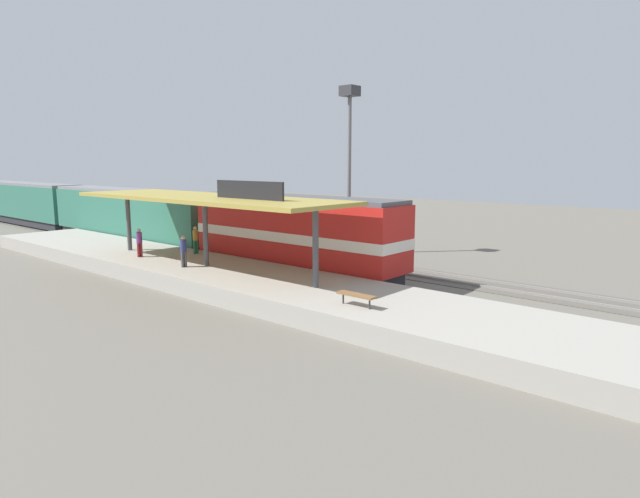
% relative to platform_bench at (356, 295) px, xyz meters
% --- Properties ---
extents(ground_plane, '(120.00, 120.00, 0.00)m').
position_rel_platform_bench_xyz_m(ground_plane, '(8.00, 11.37, -1.34)').
color(ground_plane, '#666056').
extents(track_near, '(3.20, 110.00, 0.16)m').
position_rel_platform_bench_xyz_m(track_near, '(6.00, 11.37, -1.31)').
color(track_near, '#565249').
rests_on(track_near, ground).
extents(track_far, '(3.20, 110.00, 0.16)m').
position_rel_platform_bench_xyz_m(track_far, '(10.60, 11.37, -1.31)').
color(track_far, '#565249').
rests_on(track_far, ground).
extents(platform, '(6.00, 44.00, 0.90)m').
position_rel_platform_bench_xyz_m(platform, '(1.40, 11.37, -0.89)').
color(platform, '#9E998E').
rests_on(platform, ground).
extents(station_canopy, '(5.20, 18.00, 4.70)m').
position_rel_platform_bench_xyz_m(station_canopy, '(1.40, 11.27, 3.19)').
color(station_canopy, '#47474C').
rests_on(station_canopy, platform).
extents(platform_bench, '(0.44, 1.70, 0.50)m').
position_rel_platform_bench_xyz_m(platform_bench, '(0.00, 0.00, 0.00)').
color(platform_bench, '#333338').
rests_on(platform_bench, platform).
extents(locomotive, '(2.93, 14.43, 4.44)m').
position_rel_platform_bench_xyz_m(locomotive, '(6.00, 9.09, 1.07)').
color(locomotive, '#28282D').
rests_on(locomotive, track_near).
extents(passenger_carriage_front, '(2.90, 20.00, 4.24)m').
position_rel_platform_bench_xyz_m(passenger_carriage_front, '(6.00, 27.09, 0.97)').
color(passenger_carriage_front, '#28282D').
rests_on(passenger_carriage_front, track_near).
extents(passenger_carriage_rear, '(2.90, 20.00, 4.24)m').
position_rel_platform_bench_xyz_m(passenger_carriage_rear, '(6.00, 47.89, 0.97)').
color(passenger_carriage_rear, '#28282D').
rests_on(passenger_carriage_rear, track_near).
extents(freight_car, '(2.80, 12.00, 3.54)m').
position_rel_platform_bench_xyz_m(freight_car, '(10.60, 15.37, 0.63)').
color(freight_car, '#28282D').
rests_on(freight_car, track_far).
extents(light_mast, '(1.10, 1.10, 11.70)m').
position_rel_platform_bench_xyz_m(light_mast, '(13.80, 11.14, 7.05)').
color(light_mast, slate).
rests_on(light_mast, ground).
extents(person_waiting, '(0.34, 0.34, 1.71)m').
position_rel_platform_bench_xyz_m(person_waiting, '(0.45, 16.57, 0.51)').
color(person_waiting, maroon).
rests_on(person_waiting, platform).
extents(person_walking, '(0.34, 0.34, 1.71)m').
position_rel_platform_bench_xyz_m(person_walking, '(3.35, 14.99, 0.51)').
color(person_walking, '#23603D').
rests_on(person_walking, platform).
extents(person_boarding, '(0.34, 0.34, 1.71)m').
position_rel_platform_bench_xyz_m(person_boarding, '(0.32, 11.92, 0.51)').
color(person_boarding, '#4C4C51').
rests_on(person_boarding, platform).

